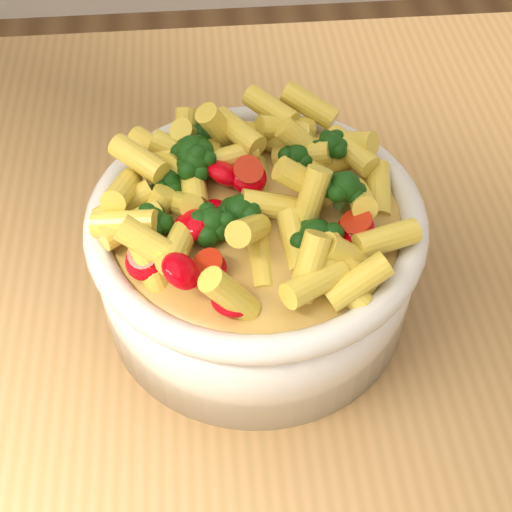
{
  "coord_description": "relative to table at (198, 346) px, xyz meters",
  "views": [
    {
      "loc": [
        0.02,
        -0.39,
        1.38
      ],
      "look_at": [
        0.05,
        -0.02,
        0.95
      ],
      "focal_mm": 50.0,
      "sensor_mm": 36.0,
      "label": 1
    }
  ],
  "objects": [
    {
      "name": "serving_bowl",
      "position": [
        0.05,
        -0.02,
        0.16
      ],
      "size": [
        0.26,
        0.26,
        0.11
      ],
      "color": "silver",
      "rests_on": "table"
    },
    {
      "name": "table",
      "position": [
        0.0,
        0.0,
        0.0
      ],
      "size": [
        1.2,
        0.8,
        0.9
      ],
      "color": "#AB7C49",
      "rests_on": "ground"
    },
    {
      "name": "pasta_salad",
      "position": [
        0.05,
        -0.02,
        0.23
      ],
      "size": [
        0.2,
        0.2,
        0.05
      ],
      "color": "#F8D84E",
      "rests_on": "serving_bowl"
    }
  ]
}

